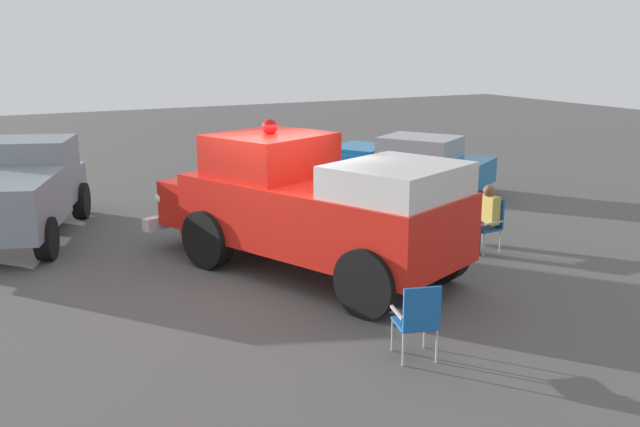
# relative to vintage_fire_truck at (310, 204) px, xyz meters

# --- Properties ---
(ground_plane) EXTENTS (60.00, 60.00, 0.00)m
(ground_plane) POSITION_rel_vintage_fire_truck_xyz_m (-0.07, -0.49, -1.20)
(ground_plane) COLOR #514F4C
(vintage_fire_truck) EXTENTS (6.33, 4.31, 2.59)m
(vintage_fire_truck) POSITION_rel_vintage_fire_truck_xyz_m (0.00, 0.00, 0.00)
(vintage_fire_truck) COLOR black
(vintage_fire_truck) RESTS_ON ground
(classic_hot_rod) EXTENTS (4.68, 3.88, 1.46)m
(classic_hot_rod) POSITION_rel_vintage_fire_truck_xyz_m (-4.83, 5.33, -0.45)
(classic_hot_rod) COLOR black
(classic_hot_rod) RESTS_ON ground
(parked_pickup) EXTENTS (5.13, 3.34, 1.90)m
(parked_pickup) POSITION_rel_vintage_fire_truck_xyz_m (-4.62, -4.26, -0.21)
(parked_pickup) COLOR black
(parked_pickup) RESTS_ON ground
(lawn_chair_near_truck) EXTENTS (0.55, 0.54, 1.02)m
(lawn_chair_near_truck) POSITION_rel_vintage_fire_truck_xyz_m (0.48, 3.57, -0.61)
(lawn_chair_near_truck) COLOR #B7BABF
(lawn_chair_near_truck) RESTS_ON ground
(lawn_chair_by_car) EXTENTS (0.69, 0.69, 1.02)m
(lawn_chair_by_car) POSITION_rel_vintage_fire_truck_xyz_m (-6.30, 2.44, -0.61)
(lawn_chair_by_car) COLOR #B7BABF
(lawn_chair_by_car) RESTS_ON ground
(lawn_chair_spare) EXTENTS (0.61, 0.61, 1.02)m
(lawn_chair_spare) POSITION_rel_vintage_fire_truck_xyz_m (3.76, -0.37, -0.61)
(lawn_chair_spare) COLOR #B7BABF
(lawn_chair_spare) RESTS_ON ground
(spectator_seated) EXTENTS (0.42, 0.57, 1.29)m
(spectator_seated) POSITION_rel_vintage_fire_truck_xyz_m (0.49, 3.44, -0.50)
(spectator_seated) COLOR #383842
(spectator_seated) RESTS_ON ground
(spectator_standing) EXTENTS (0.56, 0.47, 1.68)m
(spectator_standing) POSITION_rel_vintage_fire_truck_xyz_m (-2.66, 1.59, -0.23)
(spectator_standing) COLOR #2D334C
(spectator_standing) RESTS_ON ground
(traffic_cone) EXTENTS (0.40, 0.40, 0.64)m
(traffic_cone) POSITION_rel_vintage_fire_truck_xyz_m (-3.50, 3.62, -0.89)
(traffic_cone) COLOR orange
(traffic_cone) RESTS_ON ground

